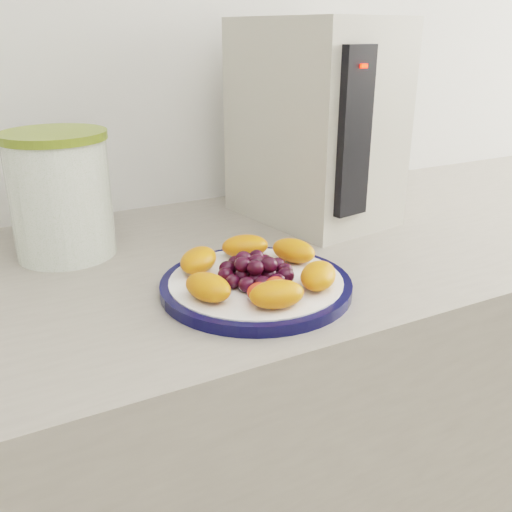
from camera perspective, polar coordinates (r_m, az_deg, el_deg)
counter at (r=1.13m, az=-1.52°, el=-21.36°), size 3.50×0.60×0.90m
cabinet_face at (r=1.15m, az=-1.50°, el=-22.45°), size 3.48×0.58×0.84m
plate_rim at (r=0.75m, az=-0.00°, el=-3.00°), size 0.25×0.25×0.01m
plate_face at (r=0.75m, az=-0.00°, el=-2.93°), size 0.23×0.23×0.02m
canister at (r=0.90m, az=-18.90°, el=5.43°), size 0.18×0.18×0.18m
canister_lid at (r=0.88m, az=-19.65°, el=11.29°), size 0.19×0.19×0.01m
appliance_body at (r=1.03m, az=5.81°, el=13.15°), size 0.24×0.30×0.34m
appliance_panel at (r=0.89m, az=9.73°, el=11.98°), size 0.06×0.03×0.25m
appliance_led at (r=0.88m, az=10.69°, el=18.18°), size 0.01×0.01×0.01m
fruit_plate at (r=0.74m, az=0.10°, el=-1.36°), size 0.22×0.22×0.04m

